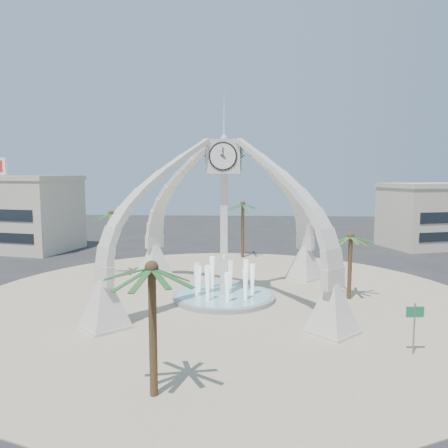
# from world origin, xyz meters

# --- Properties ---
(ground) EXTENTS (140.00, 140.00, 0.00)m
(ground) POSITION_xyz_m (0.00, 0.00, 0.00)
(ground) COLOR #282828
(ground) RESTS_ON ground
(plaza) EXTENTS (40.00, 40.00, 0.06)m
(plaza) POSITION_xyz_m (0.00, 0.00, 0.03)
(plaza) COLOR #C0AF8E
(plaza) RESTS_ON ground
(clock_tower) EXTENTS (17.94, 17.94, 16.30)m
(clock_tower) POSITION_xyz_m (-0.00, -0.00, 6.49)
(clock_tower) COLOR silver
(clock_tower) RESTS_ON ground
(fountain) EXTENTS (8.00, 8.00, 3.62)m
(fountain) POSITION_xyz_m (0.00, 0.00, 0.29)
(fountain) COLOR #9D9D9F
(fountain) RESTS_ON ground
(palm_east) EXTENTS (4.00, 4.00, 5.66)m
(palm_east) POSITION_xyz_m (9.76, 0.69, 4.93)
(palm_east) COLOR brown
(palm_east) RESTS_ON ground
(palm_west) EXTENTS (3.67, 3.67, 6.74)m
(palm_west) POSITION_xyz_m (-11.15, 6.95, 5.97)
(palm_west) COLOR brown
(palm_west) RESTS_ON ground
(palm_north) EXTENTS (3.96, 3.96, 7.09)m
(palm_north) POSITION_xyz_m (1.05, 17.42, 6.24)
(palm_north) COLOR brown
(palm_north) RESTS_ON ground
(palm_south) EXTENTS (4.89, 4.89, 6.50)m
(palm_south) POSITION_xyz_m (-2.11, -15.18, 5.69)
(palm_south) COLOR brown
(palm_south) RESTS_ON ground
(street_sign) EXTENTS (1.05, 0.14, 2.87)m
(street_sign) POSITION_xyz_m (10.91, -9.86, 2.05)
(street_sign) COLOR slate
(street_sign) RESTS_ON ground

